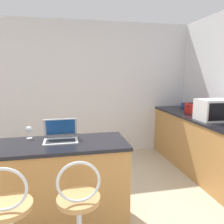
# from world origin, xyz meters

# --- Properties ---
(wall_back) EXTENTS (12.00, 0.06, 2.60)m
(wall_back) POSITION_xyz_m (0.00, 2.74, 1.30)
(wall_back) COLOR silver
(wall_back) RESTS_ON ground_plane
(breakfast_bar) EXTENTS (1.57, 0.60, 0.93)m
(breakfast_bar) POSITION_xyz_m (-0.43, 0.61, 0.47)
(breakfast_bar) COLOR #B27C42
(breakfast_bar) RESTS_ON ground_plane
(counter_right) EXTENTS (0.65, 3.24, 0.93)m
(counter_right) POSITION_xyz_m (1.91, 1.11, 0.46)
(counter_right) COLOR #B27C42
(counter_right) RESTS_ON ground_plane
(bar_stool_far) EXTENTS (0.40, 0.40, 1.00)m
(bar_stool_far) POSITION_xyz_m (-0.17, -0.00, 0.47)
(bar_stool_far) COLOR silver
(bar_stool_far) RESTS_ON ground_plane
(laptop) EXTENTS (0.35, 0.29, 0.22)m
(laptop) POSITION_xyz_m (-0.31, 0.71, 0.98)
(laptop) COLOR #B7BABF
(laptop) RESTS_ON breakfast_bar
(microwave) EXTENTS (0.50, 0.36, 0.31)m
(microwave) POSITION_xyz_m (1.92, 1.25, 1.08)
(microwave) COLOR silver
(microwave) RESTS_ON counter_right
(toaster) EXTENTS (0.22, 0.24, 0.18)m
(toaster) POSITION_xyz_m (1.94, 1.85, 1.02)
(toaster) COLOR red
(toaster) RESTS_ON counter_right
(wine_glass_tall) EXTENTS (0.06, 0.06, 0.13)m
(wine_glass_tall) POSITION_xyz_m (-0.64, 0.83, 1.02)
(wine_glass_tall) COLOR silver
(wine_glass_tall) RESTS_ON breakfast_bar
(mug_blue) EXTENTS (0.10, 0.08, 0.09)m
(mug_blue) POSITION_xyz_m (2.13, 2.54, 0.97)
(mug_blue) COLOR #2D51AD
(mug_blue) RESTS_ON counter_right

